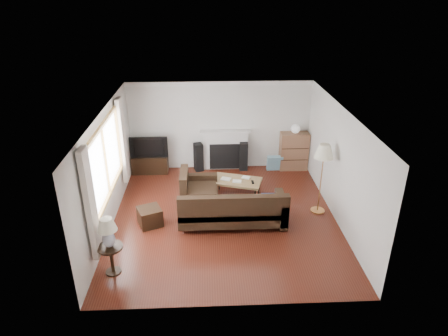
{
  "coord_description": "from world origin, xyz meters",
  "views": [
    {
      "loc": [
        -0.38,
        -7.77,
        4.88
      ],
      "look_at": [
        0.0,
        0.3,
        1.1
      ],
      "focal_mm": 32.0,
      "sensor_mm": 36.0,
      "label": 1
    }
  ],
  "objects_px": {
    "sectional_sofa": "(232,207)",
    "side_table": "(112,259)",
    "tv_stand": "(150,164)",
    "bookshelf": "(294,151)",
    "floor_lamp": "(321,179)",
    "coffee_table": "(237,188)"
  },
  "relations": [
    {
      "from": "bookshelf",
      "to": "coffee_table",
      "type": "height_order",
      "value": "bookshelf"
    },
    {
      "from": "sectional_sofa",
      "to": "side_table",
      "type": "bearing_deg",
      "value": -146.2
    },
    {
      "from": "floor_lamp",
      "to": "side_table",
      "type": "distance_m",
      "value": 4.8
    },
    {
      "from": "floor_lamp",
      "to": "tv_stand",
      "type": "bearing_deg",
      "value": 150.75
    },
    {
      "from": "bookshelf",
      "to": "sectional_sofa",
      "type": "distance_m",
      "value": 3.39
    },
    {
      "from": "floor_lamp",
      "to": "bookshelf",
      "type": "bearing_deg",
      "value": 92.72
    },
    {
      "from": "sectional_sofa",
      "to": "floor_lamp",
      "type": "height_order",
      "value": "floor_lamp"
    },
    {
      "from": "bookshelf",
      "to": "sectional_sofa",
      "type": "xyz_separation_m",
      "value": [
        -1.92,
        -2.79,
        -0.13
      ]
    },
    {
      "from": "bookshelf",
      "to": "side_table",
      "type": "height_order",
      "value": "bookshelf"
    },
    {
      "from": "tv_stand",
      "to": "bookshelf",
      "type": "relative_size",
      "value": 0.92
    },
    {
      "from": "bookshelf",
      "to": "coffee_table",
      "type": "bearing_deg",
      "value": -137.88
    },
    {
      "from": "tv_stand",
      "to": "bookshelf",
      "type": "distance_m",
      "value": 4.06
    },
    {
      "from": "tv_stand",
      "to": "bookshelf",
      "type": "xyz_separation_m",
      "value": [
        4.05,
        0.03,
        0.29
      ]
    },
    {
      "from": "coffee_table",
      "to": "floor_lamp",
      "type": "height_order",
      "value": "floor_lamp"
    },
    {
      "from": "tv_stand",
      "to": "sectional_sofa",
      "type": "height_order",
      "value": "sectional_sofa"
    },
    {
      "from": "sectional_sofa",
      "to": "coffee_table",
      "type": "xyz_separation_m",
      "value": [
        0.19,
        1.22,
        -0.18
      ]
    },
    {
      "from": "tv_stand",
      "to": "bookshelf",
      "type": "bearing_deg",
      "value": 0.47
    },
    {
      "from": "coffee_table",
      "to": "side_table",
      "type": "distance_m",
      "value": 3.73
    },
    {
      "from": "bookshelf",
      "to": "coffee_table",
      "type": "relative_size",
      "value": 0.92
    },
    {
      "from": "tv_stand",
      "to": "sectional_sofa",
      "type": "distance_m",
      "value": 3.49
    },
    {
      "from": "floor_lamp",
      "to": "side_table",
      "type": "xyz_separation_m",
      "value": [
        -4.34,
        -1.97,
        -0.55
      ]
    },
    {
      "from": "bookshelf",
      "to": "floor_lamp",
      "type": "xyz_separation_m",
      "value": [
        0.11,
        -2.37,
        0.3
      ]
    }
  ]
}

